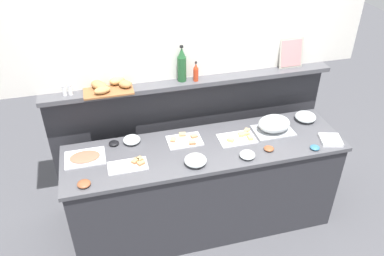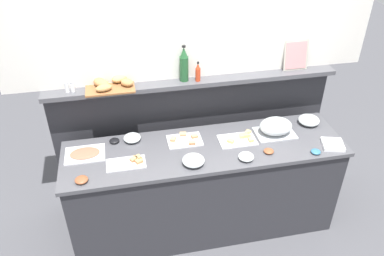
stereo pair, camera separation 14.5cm
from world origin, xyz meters
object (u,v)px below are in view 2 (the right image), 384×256
object	(u,v)px
glass_bowl_medium	(132,138)
sandwich_platter_front	(185,140)
condiment_bowl_cream	(316,152)
glass_bowl_large	(309,120)
salt_shaker	(67,87)
sandwich_platter_rear	(239,139)
glass_bowl_small	(246,157)
glass_bowl_extra	(193,161)
pepper_shaker	(72,87)
sandwich_platter_side	(129,162)
wine_bottle_green	(184,65)
serving_cloche	(276,127)
bread_basket	(110,84)
hot_sauce_bottle	(198,73)
condiment_bowl_red	(114,141)
napkin_stack	(333,144)
condiment_bowl_teal	(269,151)
framed_picture	(296,55)
condiment_bowl_dark	(81,180)
cold_cuts_platter	(85,154)

from	to	relation	value
glass_bowl_medium	sandwich_platter_front	bearing A→B (deg)	-11.69
glass_bowl_medium	condiment_bowl_cream	distance (m)	1.52
glass_bowl_large	salt_shaker	bearing A→B (deg)	172.82
sandwich_platter_rear	glass_bowl_small	distance (m)	0.26
glass_bowl_extra	pepper_shaker	distance (m)	1.15
sandwich_platter_side	glass_bowl_small	size ratio (longest dim) A/B	2.42
wine_bottle_green	salt_shaker	distance (m)	0.97
serving_cloche	glass_bowl_small	xyz separation A→B (m)	(-0.36, -0.29, -0.05)
sandwich_platter_side	bread_basket	size ratio (longest dim) A/B	0.74
glass_bowl_small	hot_sauce_bottle	world-z (taller)	hot_sauce_bottle
condiment_bowl_cream	condiment_bowl_red	size ratio (longest dim) A/B	0.95
condiment_bowl_cream	napkin_stack	world-z (taller)	napkin_stack
napkin_stack	serving_cloche	bearing A→B (deg)	146.77
condiment_bowl_teal	pepper_shaker	xyz separation A→B (m)	(-1.51, 0.59, 0.44)
sandwich_platter_rear	pepper_shaker	size ratio (longest dim) A/B	3.59
glass_bowl_extra	condiment_bowl_teal	bearing A→B (deg)	1.85
sandwich_platter_front	condiment_bowl_teal	distance (m)	0.70
condiment_bowl_cream	napkin_stack	bearing A→B (deg)	18.37
wine_bottle_green	glass_bowl_medium	bearing A→B (deg)	-155.95
napkin_stack	condiment_bowl_cream	bearing A→B (deg)	-161.63
glass_bowl_medium	napkin_stack	xyz separation A→B (m)	(1.63, -0.41, -0.01)
salt_shaker	condiment_bowl_teal	bearing A→B (deg)	-20.94
serving_cloche	pepper_shaker	distance (m)	1.73
condiment_bowl_red	framed_picture	size ratio (longest dim) A/B	0.32
glass_bowl_medium	hot_sauce_bottle	xyz separation A→B (m)	(0.61, 0.19, 0.46)
hot_sauce_bottle	wine_bottle_green	bearing A→B (deg)	163.96
condiment_bowl_dark	framed_picture	bearing A→B (deg)	19.74
condiment_bowl_teal	pepper_shaker	size ratio (longest dim) A/B	0.96
hot_sauce_bottle	salt_shaker	bearing A→B (deg)	179.12
glass_bowl_extra	pepper_shaker	world-z (taller)	pepper_shaker
serving_cloche	glass_bowl_medium	world-z (taller)	serving_cloche
framed_picture	serving_cloche	bearing A→B (deg)	-126.23
cold_cuts_platter	condiment_bowl_red	distance (m)	0.27
sandwich_platter_rear	condiment_bowl_teal	size ratio (longest dim) A/B	3.74
salt_shaker	glass_bowl_medium	bearing A→B (deg)	-23.34
condiment_bowl_teal	bread_basket	xyz separation A→B (m)	(-1.20, 0.60, 0.43)
condiment_bowl_cream	condiment_bowl_dark	world-z (taller)	condiment_bowl_dark
pepper_shaker	hot_sauce_bottle	bearing A→B (deg)	-0.92
glass_bowl_medium	wine_bottle_green	distance (m)	0.76
pepper_shaker	bread_basket	distance (m)	0.30
condiment_bowl_red	framed_picture	world-z (taller)	framed_picture
glass_bowl_large	pepper_shaker	distance (m)	2.07
cold_cuts_platter	pepper_shaker	xyz separation A→B (m)	(-0.04, 0.32, 0.45)
sandwich_platter_rear	condiment_bowl_teal	bearing A→B (deg)	-49.58
sandwich_platter_side	condiment_bowl_cream	bearing A→B (deg)	-6.44
glass_bowl_extra	condiment_bowl_red	bearing A→B (deg)	144.96
glass_bowl_small	bread_basket	bearing A→B (deg)	146.97
framed_picture	wine_bottle_green	bearing A→B (deg)	-178.74
salt_shaker	napkin_stack	bearing A→B (deg)	-16.31
condiment_bowl_dark	hot_sauce_bottle	distance (m)	1.28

